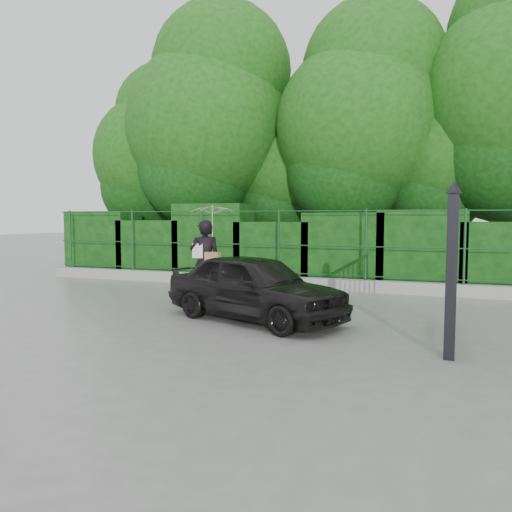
% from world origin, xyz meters
% --- Properties ---
extents(ground, '(80.00, 80.00, 0.00)m').
position_xyz_m(ground, '(0.00, 0.00, 0.00)').
color(ground, gray).
extents(kerb, '(14.00, 0.25, 0.30)m').
position_xyz_m(kerb, '(0.00, 4.50, 0.15)').
color(kerb, '#9E9E99').
rests_on(kerb, ground).
extents(fence, '(14.13, 0.06, 1.80)m').
position_xyz_m(fence, '(0.22, 4.50, 1.20)').
color(fence, '#164120').
rests_on(fence, kerb).
extents(hedge, '(14.20, 1.20, 2.29)m').
position_xyz_m(hedge, '(-0.09, 5.50, 0.99)').
color(hedge, black).
rests_on(hedge, ground).
extents(trees, '(17.10, 6.15, 8.08)m').
position_xyz_m(trees, '(1.14, 7.74, 4.62)').
color(trees, black).
rests_on(trees, ground).
extents(gate, '(0.22, 2.33, 2.36)m').
position_xyz_m(gate, '(4.60, -0.72, 1.19)').
color(gate, black).
rests_on(gate, ground).
extents(woman, '(1.02, 0.98, 2.17)m').
position_xyz_m(woman, '(-0.25, 1.58, 1.41)').
color(woman, black).
rests_on(woman, ground).
extents(car, '(3.92, 2.73, 1.24)m').
position_xyz_m(car, '(1.28, 0.27, 0.62)').
color(car, black).
rests_on(car, ground).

